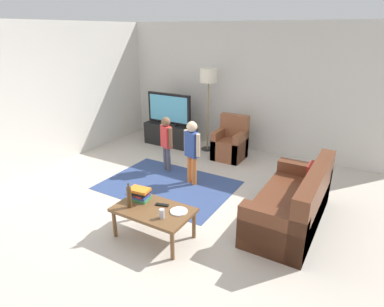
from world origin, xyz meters
name	(u,v)px	position (x,y,z in m)	size (l,w,h in m)	color
ground	(172,205)	(0.00, 0.00, 0.00)	(7.80, 7.80, 0.00)	beige
wall_back	(249,88)	(0.00, 3.00, 1.35)	(6.00, 0.12, 2.70)	silver
wall_left	(35,98)	(-3.00, 0.00, 1.35)	(0.12, 6.00, 2.70)	silver
area_rug	(168,185)	(-0.43, 0.51, 0.00)	(2.20, 1.60, 0.01)	#33477A
tv_stand	(170,135)	(-1.59, 2.30, 0.24)	(1.20, 0.44, 0.50)	black
tv	(169,109)	(-1.59, 2.28, 0.85)	(1.10, 0.28, 0.71)	black
couch	(295,206)	(1.75, 0.42, 0.29)	(0.80, 1.80, 0.86)	brown
armchair	(231,144)	(-0.04, 2.26, 0.30)	(0.60, 0.60, 0.90)	brown
floor_lamp	(209,80)	(-0.69, 2.45, 1.54)	(0.36, 0.36, 1.78)	#262626
child_near_tv	(166,139)	(-0.81, 1.04, 0.63)	(0.33, 0.20, 1.05)	#4C4C59
child_center	(192,147)	(-0.12, 0.80, 0.68)	(0.36, 0.20, 1.13)	orange
coffee_table	(154,212)	(0.26, -0.80, 0.37)	(1.00, 0.60, 0.42)	brown
book_stack	(140,194)	(-0.04, -0.71, 0.50)	(0.30, 0.22, 0.17)	#388C4C
bottle	(129,197)	(-0.02, -0.92, 0.57)	(0.06, 0.06, 0.34)	#4C3319
tv_remote	(162,205)	(0.31, -0.68, 0.43)	(0.17, 0.05, 0.02)	black
soda_can	(162,214)	(0.48, -0.92, 0.48)	(0.07, 0.07, 0.12)	silver
plate	(179,211)	(0.58, -0.70, 0.43)	(0.22, 0.22, 0.02)	white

